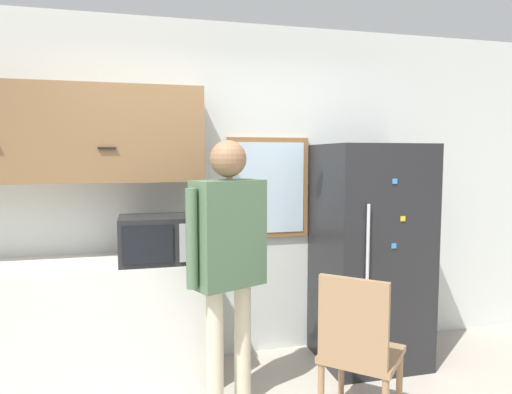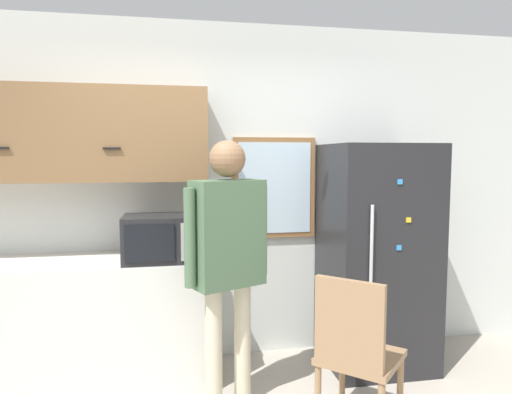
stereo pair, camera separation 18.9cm
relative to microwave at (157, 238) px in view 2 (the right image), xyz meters
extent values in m
cube|color=silver|center=(0.52, 0.44, 0.28)|extent=(6.00, 0.06, 2.70)
cube|color=silver|center=(-0.65, 0.10, -0.62)|extent=(2.05, 0.62, 0.91)
cube|color=olive|center=(-0.65, 0.23, 0.73)|extent=(2.05, 0.36, 0.68)
cube|color=black|center=(-0.30, 0.04, 0.63)|extent=(0.12, 0.01, 0.01)
cube|color=#232326|center=(0.00, 0.00, 0.00)|extent=(0.47, 0.37, 0.32)
cube|color=black|center=(-0.04, -0.19, 0.00)|extent=(0.33, 0.01, 0.25)
cube|color=#B2B2B2|center=(0.20, -0.19, 0.00)|extent=(0.07, 0.01, 0.26)
cylinder|color=beige|center=(0.35, -0.44, -0.66)|extent=(0.11, 0.11, 0.82)
cylinder|color=beige|center=(0.55, -0.35, -0.66)|extent=(0.11, 0.11, 0.82)
cube|color=#4C6B4C|center=(0.45, -0.40, 0.09)|extent=(0.50, 0.38, 0.68)
sphere|color=#8C6647|center=(0.45, -0.40, 0.56)|extent=(0.23, 0.23, 0.23)
cylinder|color=#4C6B4C|center=(0.21, -0.50, 0.08)|extent=(0.07, 0.07, 0.61)
cylinder|color=#4C6B4C|center=(0.70, -0.29, 0.08)|extent=(0.07, 0.07, 0.61)
cube|color=#232326|center=(1.68, 0.05, -0.20)|extent=(0.78, 0.71, 1.74)
cylinder|color=silver|center=(1.47, -0.33, -0.06)|extent=(0.02, 0.02, 0.61)
cube|color=#338CDB|center=(1.68, -0.31, -0.07)|extent=(0.04, 0.01, 0.04)
cube|color=yellow|center=(1.75, -0.31, 0.13)|extent=(0.04, 0.01, 0.04)
cube|color=#338CDB|center=(1.68, -0.31, 0.40)|extent=(0.04, 0.01, 0.04)
cube|color=#997551|center=(1.21, -0.76, -0.63)|extent=(0.62, 0.62, 0.04)
cylinder|color=#997551|center=(1.48, -0.75, -0.86)|extent=(0.04, 0.04, 0.42)
cylinder|color=#997551|center=(1.20, -0.49, -0.86)|extent=(0.04, 0.04, 0.42)
cube|color=#997551|center=(1.07, -0.91, -0.36)|extent=(0.32, 0.31, 0.50)
cube|color=olive|center=(0.94, 0.40, 0.32)|extent=(0.68, 0.04, 0.82)
cube|color=silver|center=(0.94, 0.38, 0.32)|extent=(0.60, 0.01, 0.74)
camera|label=1|loc=(-0.07, -3.21, 0.57)|focal=32.00mm
camera|label=2|loc=(0.11, -3.25, 0.57)|focal=32.00mm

